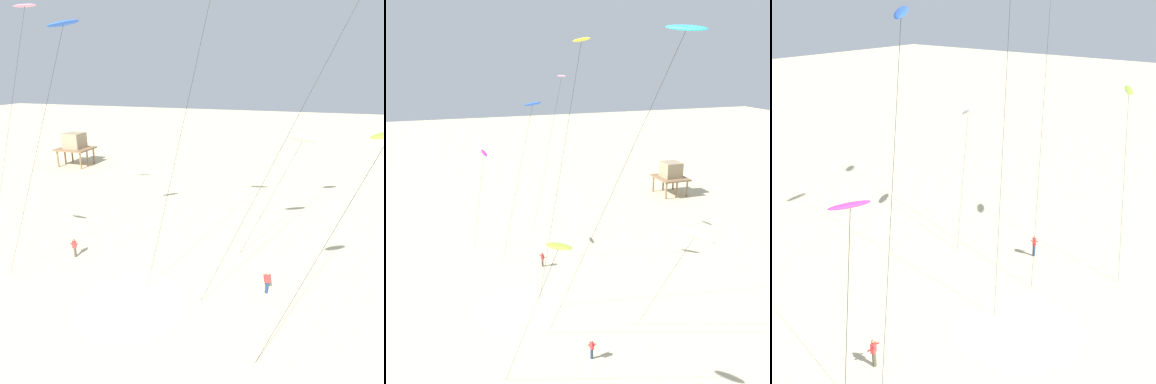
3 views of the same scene
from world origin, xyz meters
TOP-DOWN VIEW (x-y plane):
  - ground_plane at (0.00, 0.00)m, footprint 260.00×260.00m
  - kite_white at (9.91, 11.47)m, footprint 5.66×3.65m
  - kite_pink at (-12.85, 8.24)m, footprint 6.11×3.05m
  - kite_blue at (-5.61, 3.26)m, footprint 6.32×3.64m
  - kite_flyer_nearest at (8.53, 4.10)m, footprint 0.65×0.63m
  - kite_flyer_middle at (-7.55, 4.35)m, footprint 0.67×0.66m
  - stilt_house at (-26.13, 30.97)m, footprint 5.42×4.79m

SIDE VIEW (x-z plane):
  - ground_plane at x=0.00m, z-range 0.00..0.00m
  - kite_flyer_nearest at x=8.53m, z-range 0.06..1.73m
  - kite_flyer_middle at x=-7.55m, z-range 0.06..1.73m
  - stilt_house at x=-26.13m, z-range 1.07..6.54m
  - kite_white at x=9.91m, z-range 4.50..15.12m
  - kite_blue at x=-5.61m, z-range 8.46..26.75m
  - kite_pink at x=-12.85m, z-range 9.35..29.58m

